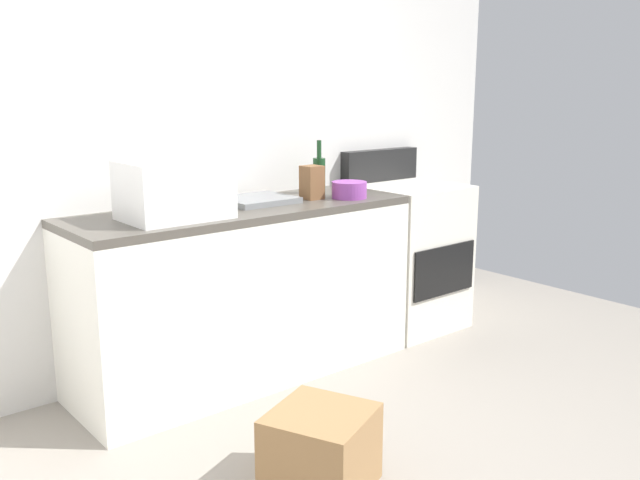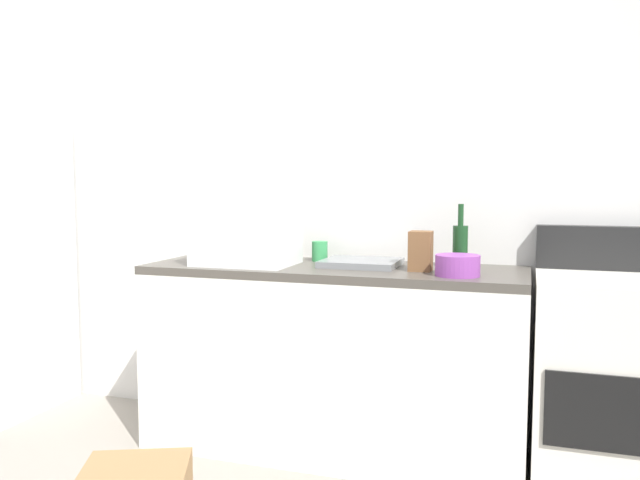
# 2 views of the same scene
# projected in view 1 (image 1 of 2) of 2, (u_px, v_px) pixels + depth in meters

# --- Properties ---
(wall_back) EXTENTS (5.00, 0.10, 2.60)m
(wall_back) POSITION_uv_depth(u_px,v_px,m) (152.00, 126.00, 3.49)
(wall_back) COLOR silver
(wall_back) RESTS_ON ground_plane
(kitchen_counter) EXTENTS (1.80, 0.60, 0.90)m
(kitchen_counter) POSITION_uv_depth(u_px,v_px,m) (245.00, 292.00, 3.60)
(kitchen_counter) COLOR silver
(kitchen_counter) RESTS_ON ground_plane
(stove_oven) EXTENTS (0.60, 0.61, 1.10)m
(stove_oven) POSITION_uv_depth(u_px,v_px,m) (407.00, 254.00, 4.36)
(stove_oven) COLOR silver
(stove_oven) RESTS_ON ground_plane
(microwave) EXTENTS (0.46, 0.34, 0.27)m
(microwave) POSITION_uv_depth(u_px,v_px,m) (174.00, 190.00, 3.16)
(microwave) COLOR white
(microwave) RESTS_ON kitchen_counter
(sink_basin) EXTENTS (0.36, 0.32, 0.03)m
(sink_basin) POSITION_uv_depth(u_px,v_px,m) (257.00, 200.00, 3.62)
(sink_basin) COLOR slate
(sink_basin) RESTS_ON kitchen_counter
(wine_bottle) EXTENTS (0.07, 0.07, 0.30)m
(wine_bottle) POSITION_uv_depth(u_px,v_px,m) (319.00, 174.00, 3.92)
(wine_bottle) COLOR #193F1E
(wine_bottle) RESTS_ON kitchen_counter
(coffee_mug) EXTENTS (0.08, 0.08, 0.10)m
(coffee_mug) POSITION_uv_depth(u_px,v_px,m) (204.00, 195.00, 3.54)
(coffee_mug) COLOR #338C4C
(coffee_mug) RESTS_ON kitchen_counter
(knife_block) EXTENTS (0.10, 0.10, 0.18)m
(knife_block) POSITION_uv_depth(u_px,v_px,m) (312.00, 182.00, 3.72)
(knife_block) COLOR brown
(knife_block) RESTS_ON kitchen_counter
(mixing_bowl) EXTENTS (0.19, 0.19, 0.09)m
(mixing_bowl) POSITION_uv_depth(u_px,v_px,m) (349.00, 190.00, 3.76)
(mixing_bowl) COLOR purple
(mixing_bowl) RESTS_ON kitchen_counter
(cardboard_box_large) EXTENTS (0.47, 0.47, 0.31)m
(cardboard_box_large) POSITION_uv_depth(u_px,v_px,m) (321.00, 450.00, 2.61)
(cardboard_box_large) COLOR olive
(cardboard_box_large) RESTS_ON ground_plane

